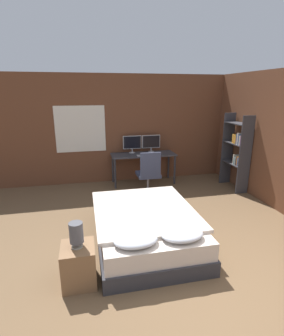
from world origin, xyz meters
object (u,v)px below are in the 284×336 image
at_px(monitor_right, 151,142).
at_px(keyboard, 145,155).
at_px(bookshelf, 238,149).
at_px(monitor_left, 132,143).
at_px(desk, 143,157).
at_px(bedside_lamp, 76,233).
at_px(computer_mouse, 157,154).
at_px(bed, 146,227).
at_px(office_chair, 149,177).
at_px(nightstand, 79,265).

bearing_deg(monitor_right, keyboard, -122.55).
bearing_deg(monitor_right, bookshelf, -31.05).
bearing_deg(bookshelf, keyboard, 161.18).
xyz_separation_m(monitor_left, monitor_right, (0.50, 0.00, 0.00)).
bearing_deg(monitor_left, desk, -38.31).
xyz_separation_m(bedside_lamp, bookshelf, (3.65, 2.52, 0.31)).
bearing_deg(keyboard, bedside_lamp, -116.18).
bearing_deg(keyboard, computer_mouse, 0.00).
relative_size(bed, bedside_lamp, 6.44).
bearing_deg(desk, bed, -102.12).
relative_size(desk, bookshelf, 0.90).
bearing_deg(monitor_left, office_chair, -78.86).
bearing_deg(bedside_lamp, monitor_right, 63.10).
height_order(bedside_lamp, bookshelf, bookshelf).
xyz_separation_m(bed, monitor_right, (0.83, 2.92, 0.75)).
bearing_deg(nightstand, bookshelf, 34.67).
height_order(monitor_left, office_chair, monitor_left).
relative_size(desk, monitor_right, 3.43).
bearing_deg(bed, keyboard, 76.99).
bearing_deg(bookshelf, monitor_right, 148.95).
xyz_separation_m(desk, keyboard, (0.00, -0.19, 0.10)).
distance_m(bed, nightstand, 1.22).
height_order(bed, keyboard, keyboard).
height_order(office_chair, bookshelf, bookshelf).
relative_size(computer_mouse, bookshelf, 0.04).
distance_m(nightstand, computer_mouse, 3.77).
bearing_deg(bookshelf, office_chair, 177.01).
bearing_deg(bed, bedside_lamp, -145.19).
distance_m(bed, office_chair, 2.02).
xyz_separation_m(keyboard, computer_mouse, (0.29, 0.00, 0.01)).
height_order(nightstand, desk, desk).
height_order(nightstand, bedside_lamp, bedside_lamp).
height_order(computer_mouse, bookshelf, bookshelf).
bearing_deg(nightstand, monitor_right, 63.10).
bearing_deg(bed, monitor_right, 74.07).
bearing_deg(bed, desk, 77.88).
xyz_separation_m(nightstand, desk, (1.59, 3.42, 0.42)).
distance_m(bedside_lamp, desk, 3.77).
relative_size(monitor_left, monitor_right, 1.00).
bearing_deg(desk, bookshelf, -23.47).
bearing_deg(office_chair, bedside_lamp, -120.16).
height_order(keyboard, office_chair, office_chair).
xyz_separation_m(bedside_lamp, office_chair, (1.53, 2.63, -0.26)).
bearing_deg(computer_mouse, monitor_right, 96.38).
height_order(nightstand, bookshelf, bookshelf).
bearing_deg(monitor_right, desk, -141.69).
xyz_separation_m(nightstand, monitor_right, (1.83, 3.61, 0.77)).
xyz_separation_m(bed, monitor_left, (0.34, 2.92, 0.75)).
bearing_deg(monitor_left, keyboard, -57.45).
xyz_separation_m(nightstand, bookshelf, (3.65, 2.52, 0.75)).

